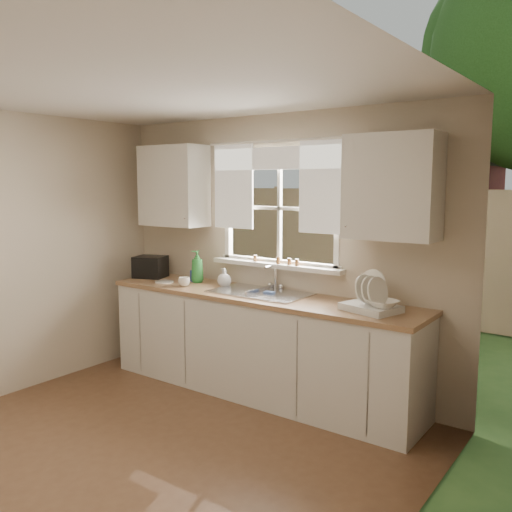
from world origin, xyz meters
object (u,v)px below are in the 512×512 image
Objects in this scene: soap_bottle_a at (197,266)px; black_appliance at (150,267)px; cup at (184,282)px; dish_rack at (371,302)px.

black_appliance is (-0.59, -0.07, -0.05)m from soap_bottle_a.
cup is 0.37× the size of black_appliance.
dish_rack is 1.57× the size of black_appliance.
dish_rack is 2.48m from black_appliance.
dish_rack is at bearing 21.09° from soap_bottle_a.
cup is at bearing -33.94° from black_appliance.
dish_rack is 1.48× the size of soap_bottle_a.
cup is (0.04, -0.23, -0.12)m from soap_bottle_a.
cup is (-1.85, -0.11, -0.03)m from dish_rack.
soap_bottle_a is at bearing 91.11° from cup.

